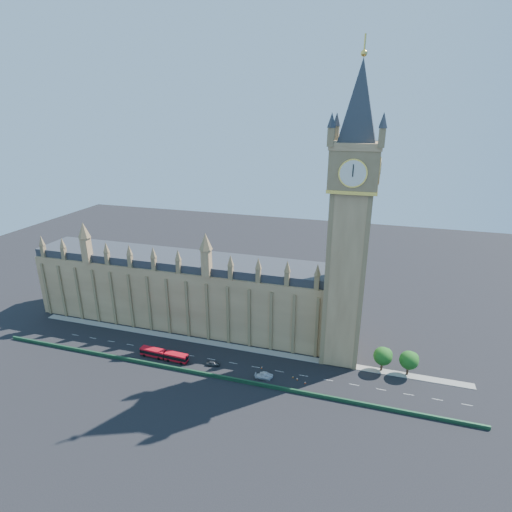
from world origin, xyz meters
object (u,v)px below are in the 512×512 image
(red_bus, at_px, (164,355))
(car_white, at_px, (263,377))
(car_grey, at_px, (213,363))
(car_silver, at_px, (266,375))

(red_bus, xyz_separation_m, car_white, (35.53, -0.91, -0.83))
(car_grey, height_order, car_silver, car_grey)
(car_grey, bearing_deg, red_bus, 85.95)
(car_silver, xyz_separation_m, car_white, (-0.78, -1.24, 0.04))
(car_grey, height_order, car_white, car_grey)
(red_bus, bearing_deg, car_white, 1.12)
(car_grey, bearing_deg, car_silver, -100.51)
(car_silver, bearing_deg, car_white, 147.54)
(car_grey, relative_size, car_silver, 1.04)
(red_bus, distance_m, car_grey, 17.77)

